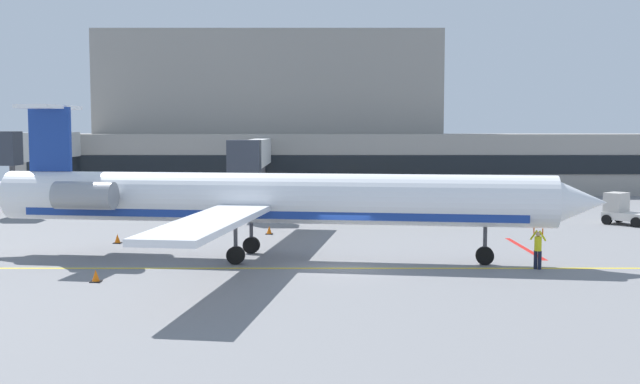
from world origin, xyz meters
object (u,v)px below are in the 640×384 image
(regional_jet, at_px, (260,199))
(marshaller, at_px, (537,248))
(baggage_tug, at_px, (621,210))
(pushback_tractor, at_px, (372,209))
(belt_loader, at_px, (451,211))
(fuel_tank, at_px, (233,194))

(regional_jet, relative_size, marshaller, 16.93)
(baggage_tug, bearing_deg, pushback_tractor, 173.90)
(regional_jet, bearing_deg, marshaller, -11.83)
(regional_jet, bearing_deg, baggage_tug, 30.45)
(marshaller, bearing_deg, regional_jet, 168.17)
(belt_loader, height_order, marshaller, marshaller)
(marshaller, bearing_deg, belt_loader, 93.01)
(belt_loader, xyz_separation_m, marshaller, (0.96, -18.23, 0.18))
(pushback_tractor, distance_m, fuel_tank, 13.78)
(regional_jet, bearing_deg, belt_loader, 50.78)
(baggage_tug, distance_m, marshaller, 20.37)
(fuel_tank, distance_m, marshaller, 32.46)
(baggage_tug, relative_size, marshaller, 1.75)
(pushback_tractor, height_order, fuel_tank, fuel_tank)
(pushback_tractor, bearing_deg, fuel_tank, 143.75)
(pushback_tractor, distance_m, belt_loader, 5.70)
(regional_jet, bearing_deg, fuel_tank, 99.72)
(marshaller, bearing_deg, fuel_tank, 123.04)
(regional_jet, height_order, marshaller, regional_jet)
(pushback_tractor, distance_m, marshaller, 20.18)
(belt_loader, bearing_deg, marshaller, -86.99)
(fuel_tank, bearing_deg, marshaller, -56.96)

